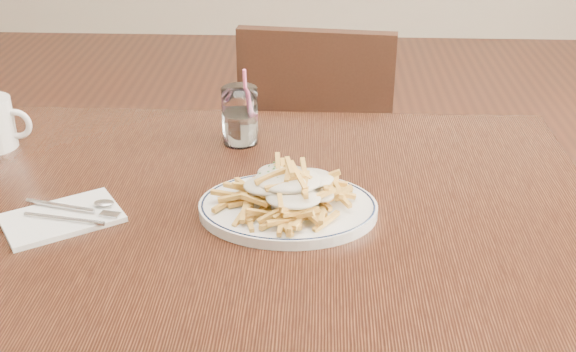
{
  "coord_description": "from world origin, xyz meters",
  "views": [
    {
      "loc": [
        0.12,
        -1.07,
        1.36
      ],
      "look_at": [
        0.07,
        -0.04,
        0.82
      ],
      "focal_mm": 45.0,
      "sensor_mm": 36.0,
      "label": 1
    }
  ],
  "objects_px": {
    "table": "(250,239)",
    "loaded_fries": "(288,186)",
    "fries_plate": "(288,208)",
    "chair_far": "(318,150)",
    "water_glass": "(240,119)"
  },
  "relations": [
    {
      "from": "fries_plate",
      "to": "water_glass",
      "type": "relative_size",
      "value": 2.14
    },
    {
      "from": "chair_far",
      "to": "fries_plate",
      "type": "relative_size",
      "value": 2.58
    },
    {
      "from": "loaded_fries",
      "to": "water_glass",
      "type": "xyz_separation_m",
      "value": [
        -0.11,
        0.28,
        -0.0
      ]
    },
    {
      "from": "fries_plate",
      "to": "water_glass",
      "type": "distance_m",
      "value": 0.3
    },
    {
      "from": "fries_plate",
      "to": "chair_far",
      "type": "bearing_deg",
      "value": 86.63
    },
    {
      "from": "fries_plate",
      "to": "loaded_fries",
      "type": "distance_m",
      "value": 0.04
    },
    {
      "from": "chair_far",
      "to": "loaded_fries",
      "type": "height_order",
      "value": "chair_far"
    },
    {
      "from": "chair_far",
      "to": "water_glass",
      "type": "distance_m",
      "value": 0.62
    },
    {
      "from": "table",
      "to": "fries_plate",
      "type": "xyz_separation_m",
      "value": [
        0.07,
        -0.04,
        0.09
      ]
    },
    {
      "from": "table",
      "to": "loaded_fries",
      "type": "xyz_separation_m",
      "value": [
        0.07,
        -0.04,
        0.13
      ]
    },
    {
      "from": "table",
      "to": "water_glass",
      "type": "distance_m",
      "value": 0.27
    },
    {
      "from": "chair_far",
      "to": "fries_plate",
      "type": "xyz_separation_m",
      "value": [
        -0.05,
        -0.8,
        0.27
      ]
    },
    {
      "from": "table",
      "to": "loaded_fries",
      "type": "height_order",
      "value": "loaded_fries"
    },
    {
      "from": "chair_far",
      "to": "fries_plate",
      "type": "height_order",
      "value": "chair_far"
    },
    {
      "from": "water_glass",
      "to": "fries_plate",
      "type": "bearing_deg",
      "value": -68.75
    }
  ]
}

